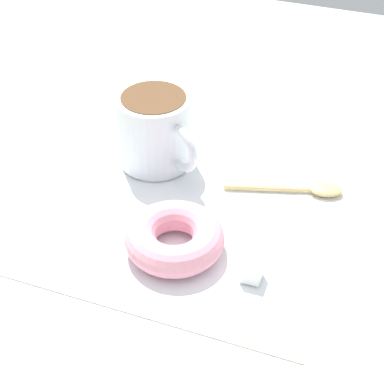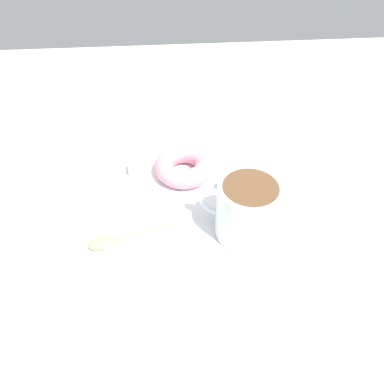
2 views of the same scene
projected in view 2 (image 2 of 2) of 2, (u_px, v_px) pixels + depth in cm
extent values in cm
cube|color=beige|center=(205.00, 198.00, 59.53)|extent=(120.00, 120.00, 2.00)
cube|color=white|center=(192.00, 202.00, 57.21)|extent=(31.22, 31.22, 0.30)
cylinder|color=silver|center=(247.00, 210.00, 49.93)|extent=(8.41, 8.41, 8.37)
cylinder|color=brown|center=(251.00, 188.00, 47.21)|extent=(7.21, 7.21, 0.60)
torus|color=silver|center=(215.00, 199.00, 51.46)|extent=(3.67, 5.24, 5.59)
torus|color=pink|center=(184.00, 166.00, 60.91)|extent=(9.80, 9.80, 3.14)
ellipsoid|color=#D8B772|center=(101.00, 243.00, 50.68)|extent=(3.33, 4.14, 0.90)
cylinder|color=#D8B772|center=(145.00, 231.00, 52.43)|extent=(3.46, 9.92, 0.56)
cube|color=white|center=(135.00, 167.00, 61.63)|extent=(1.89, 1.89, 1.89)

